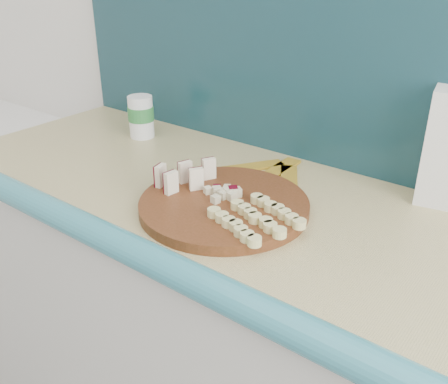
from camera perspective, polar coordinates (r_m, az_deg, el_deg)
The scene contains 7 objects.
backsplash at distance 1.16m, azimuth 23.66°, elevation 11.52°, with size 2.20×0.02×0.50m, color teal.
cutting_board at distance 1.06m, azimuth 0.00°, elevation -1.52°, with size 0.36×0.36×0.02m, color #47260F.
apple_wedges at distance 1.11m, azimuth -4.56°, elevation 1.92°, with size 0.10×0.14×0.05m.
apple_chunks at distance 1.06m, azimuth -0.70°, elevation -0.08°, with size 0.06×0.06×0.02m.
banana_slices at distance 0.97m, azimuth 3.77°, elevation -2.98°, with size 0.18×0.17×0.02m.
canister at distance 1.47m, azimuth -9.47°, elevation 8.58°, with size 0.07×0.07×0.12m.
banana_peel at distance 1.23m, azimuth 5.36°, elevation 2.14°, with size 0.26×0.21×0.01m.
Camera 1 is at (0.37, 0.69, 1.41)m, focal length 40.00 mm.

